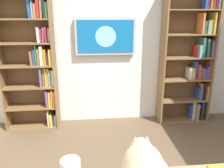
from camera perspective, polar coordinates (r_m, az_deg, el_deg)
The scene contains 4 objects.
wall_back at distance 3.60m, azimuth -0.81°, elevation 11.42°, with size 4.52×0.06×2.70m, color silver.
bookshelf_left at distance 3.82m, azimuth 19.36°, elevation 6.04°, with size 0.80×0.28×2.12m.
bookshelf_right at distance 3.56m, azimuth -18.70°, elevation 4.94°, with size 0.78×0.28×1.97m.
wall_mounted_tv at distance 3.50m, azimuth -1.61°, elevation 11.75°, with size 0.91×0.07×0.55m.
Camera 1 is at (0.31, 1.33, 1.73)m, focal length 36.76 mm.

